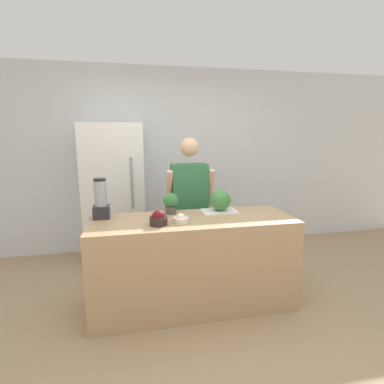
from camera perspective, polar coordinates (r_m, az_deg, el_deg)
The scene contains 11 objects.
ground_plane at distance 2.94m, azimuth 1.68°, elevation -23.84°, with size 14.00×14.00×0.00m, color tan.
wall_back at distance 4.42m, azimuth -4.43°, elevation 6.08°, with size 8.00×0.06×2.60m.
counter_island at distance 3.01m, azimuth 0.14°, elevation -13.18°, with size 1.94×0.69×0.89m.
refrigerator at distance 4.08m, azimuth -14.59°, elevation -0.24°, with size 0.77×0.65×1.81m.
person at distance 3.51m, azimuth -0.50°, elevation -2.81°, with size 0.55×0.26×1.64m.
cutting_board at distance 3.11m, azimuth 5.21°, elevation -3.66°, with size 0.35×0.23×0.01m.
watermelon at distance 3.09m, azimuth 5.40°, elevation -1.55°, with size 0.22×0.22×0.22m.
bowl_cherries at distance 2.67m, azimuth -6.40°, elevation -5.10°, with size 0.16×0.16×0.13m.
bowl_cream at distance 2.72m, azimuth -2.16°, elevation -5.18°, with size 0.14×0.14×0.09m.
blender at distance 2.96m, azimuth -16.97°, elevation -1.61°, with size 0.15×0.15×0.38m.
potted_plant at distance 3.01m, azimuth -4.11°, elevation -1.98°, with size 0.15×0.15×0.21m.
Camera 1 is at (-0.58, -2.34, 1.68)m, focal length 28.00 mm.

